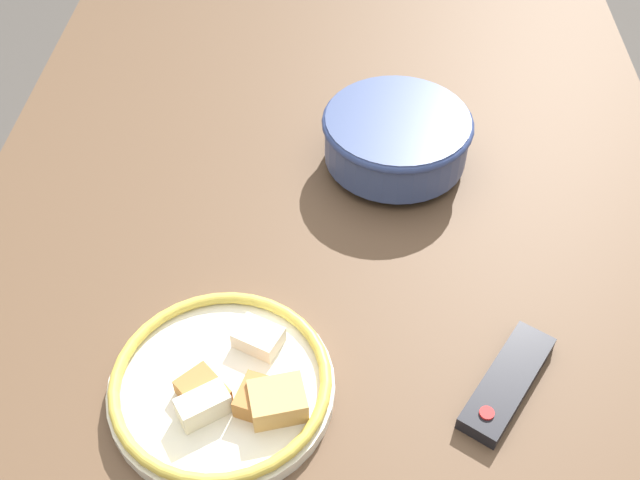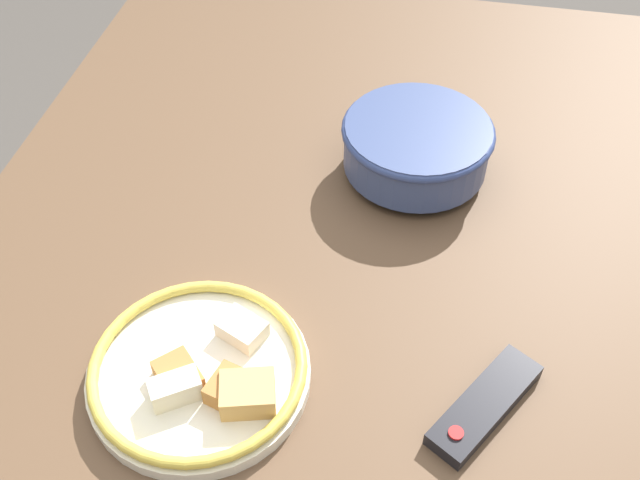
% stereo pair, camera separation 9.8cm
% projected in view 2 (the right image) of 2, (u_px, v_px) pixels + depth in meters
% --- Properties ---
extents(ground_plane, '(8.00, 8.00, 0.00)m').
position_uv_depth(ground_plane, '(332.00, 467.00, 1.58)').
color(ground_plane, '#4C4742').
extents(dining_table, '(1.36, 1.05, 0.72)m').
position_uv_depth(dining_table, '(337.00, 264.00, 1.11)').
color(dining_table, brown).
rests_on(dining_table, ground_plane).
extents(noodle_bowl, '(0.22, 0.22, 0.09)m').
position_uv_depth(noodle_bowl, '(416.00, 145.00, 1.10)').
color(noodle_bowl, '#384775').
rests_on(noodle_bowl, dining_table).
extents(food_plate, '(0.26, 0.26, 0.05)m').
position_uv_depth(food_plate, '(201.00, 372.00, 0.87)').
color(food_plate, silver).
rests_on(food_plate, dining_table).
extents(tv_remote, '(0.17, 0.13, 0.02)m').
position_uv_depth(tv_remote, '(485.00, 405.00, 0.85)').
color(tv_remote, black).
rests_on(tv_remote, dining_table).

